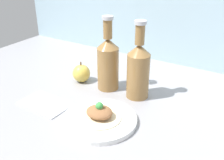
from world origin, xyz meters
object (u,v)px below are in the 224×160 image
Objects in this scene: cider_bottle_right at (138,69)px; apple at (81,73)px; cider_bottle_left at (108,62)px; plate at (100,119)px; plated_food at (99,113)px.

cider_bottle_right is 3.29× the size of apple.
cider_bottle_left reaches higher than apple.
apple is at bearing -177.80° from cider_bottle_right.
plate is 0.83× the size of cider_bottle_left.
cider_bottle_left is at bearing 115.62° from plated_food.
apple is (-21.78, 19.40, 2.51)cm from plate.
cider_bottle_right reaches higher than plate.
cider_bottle_right reaches higher than apple.
cider_bottle_left reaches higher than plate.
plate is at bearing -41.70° from apple.
cider_bottle_left is 14.05cm from apple.
cider_bottle_right is at bearing 0.00° from cider_bottle_left.
cider_bottle_right is (2.62, 20.34, 9.72)cm from plate.
plated_food is 1.61× the size of apple.
plated_food is 29.17cm from apple.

